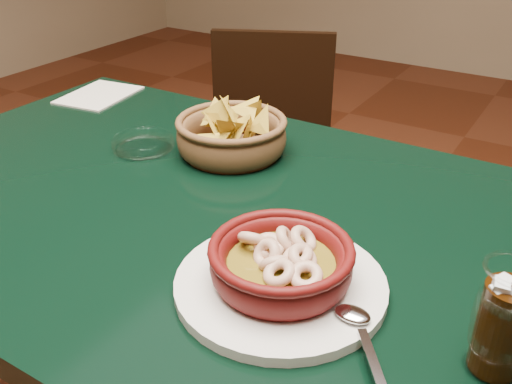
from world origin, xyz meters
The scene contains 8 objects.
dining_table centered at (0.00, 0.00, 0.65)m, with size 1.20×0.80×0.75m.
dining_chair centered at (-0.26, 0.70, 0.46)m, with size 0.51×0.51×0.83m.
shrimp_plate centered at (0.25, -0.13, 0.78)m, with size 0.34×0.27×0.08m.
chip_basket centered at (-0.04, 0.18, 0.79)m, with size 0.24×0.24×0.16m.
guacamole_ramekin centered at (-0.09, 0.30, 0.77)m, with size 0.13×0.13×0.04m.
cola_drink centered at (0.51, -0.13, 0.82)m, with size 0.13×0.13×0.15m.
glass_ashtray centered at (-0.19, 0.10, 0.76)m, with size 0.13×0.13×0.03m.
paper_menu centered at (-0.50, 0.29, 0.75)m, with size 0.16×0.20×0.00m.
Camera 1 is at (0.53, -0.65, 1.22)m, focal length 40.00 mm.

